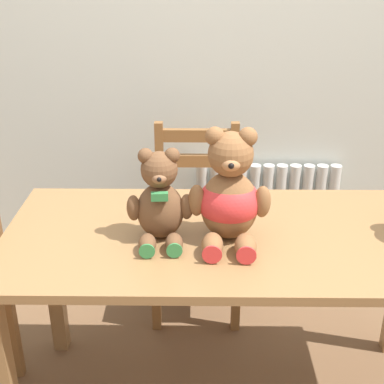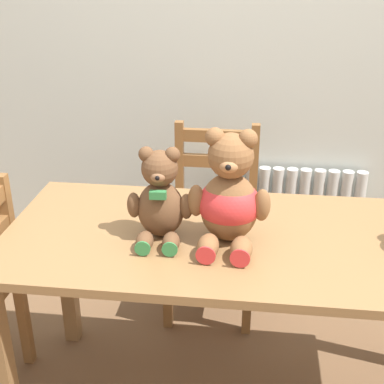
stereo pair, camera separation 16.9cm
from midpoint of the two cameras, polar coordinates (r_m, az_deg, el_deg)
The scene contains 6 objects.
wall_back at distance 2.70m, azimuth 1.55°, elevation 18.02°, with size 8.00×0.04×2.60m, color silver.
radiator at distance 2.96m, azimuth 6.25°, elevation -2.87°, with size 0.78×0.10×0.57m.
dining_table at distance 1.83m, azimuth 1.77°, elevation -7.36°, with size 1.54×0.71×0.75m.
wooden_chair_behind at distance 2.54m, azimuth -1.42°, elevation -2.94°, with size 0.40×0.45×0.86m.
teddy_bear_left at distance 1.70m, azimuth -6.28°, elevation -1.06°, with size 0.22×0.22×0.31m.
teddy_bear_right at distance 1.68m, azimuth 1.16°, elevation -0.54°, with size 0.26×0.27×0.38m.
Camera 1 is at (-0.12, -1.20, 1.61)m, focal length 50.00 mm.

